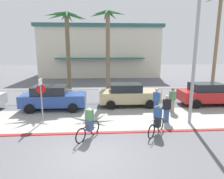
# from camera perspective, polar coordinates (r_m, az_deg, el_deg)

# --- Properties ---
(ground_plane) EXTENTS (80.00, 80.00, 0.00)m
(ground_plane) POSITION_cam_1_polar(r_m,az_deg,el_deg) (17.50, -5.14, -2.22)
(ground_plane) COLOR #5B5B60
(sidewalk_strip) EXTENTS (44.00, 4.00, 0.02)m
(sidewalk_strip) POSITION_cam_1_polar(r_m,az_deg,el_deg) (11.93, -5.80, -8.73)
(sidewalk_strip) COLOR #9E9E93
(sidewalk_strip) RESTS_ON ground
(curb_paint) EXTENTS (44.00, 0.24, 0.03)m
(curb_paint) POSITION_cam_1_polar(r_m,az_deg,el_deg) (10.08, -6.21, -12.61)
(curb_paint) COLOR maroon
(curb_paint) RESTS_ON ground
(building_backdrop) EXTENTS (19.02, 12.54, 7.97)m
(building_backdrop) POSITION_cam_1_polar(r_m,az_deg,el_deg) (34.56, -3.57, 11.21)
(building_backdrop) COLOR beige
(building_backdrop) RESTS_ON ground
(rail_fence) EXTENTS (24.88, 0.08, 1.04)m
(rail_fence) POSITION_cam_1_polar(r_m,az_deg,el_deg) (15.85, -5.32, -0.55)
(rail_fence) COLOR white
(rail_fence) RESTS_ON ground
(stop_sign_bike_lane) EXTENTS (0.52, 0.56, 2.56)m
(stop_sign_bike_lane) POSITION_cam_1_polar(r_m,az_deg,el_deg) (11.66, -20.16, -1.32)
(stop_sign_bike_lane) COLOR gray
(stop_sign_bike_lane) RESTS_ON ground
(streetlight_curb) EXTENTS (0.24, 2.54, 7.50)m
(streetlight_curb) POSITION_cam_1_polar(r_m,az_deg,el_deg) (11.28, 23.96, 11.31)
(streetlight_curb) COLOR #9EA0A5
(streetlight_curb) RESTS_ON ground
(palm_tree_1) EXTENTS (3.60, 3.16, 7.37)m
(palm_tree_1) POSITION_cam_1_polar(r_m,az_deg,el_deg) (17.65, -13.12, 16.34)
(palm_tree_1) COLOR brown
(palm_tree_1) RESTS_ON ground
(palm_tree_2) EXTENTS (3.13, 2.88, 7.49)m
(palm_tree_2) POSITION_cam_1_polar(r_m,az_deg,el_deg) (17.18, -1.33, 16.01)
(palm_tree_2) COLOR #756047
(palm_tree_2) RESTS_ON ground
(palm_tree_3) EXTENTS (2.90, 3.18, 10.01)m
(palm_tree_3) POSITION_cam_1_polar(r_m,az_deg,el_deg) (24.65, 28.78, 16.58)
(palm_tree_3) COLOR #846B4C
(palm_tree_3) RESTS_ON ground
(car_blue_1) EXTENTS (4.40, 2.02, 1.69)m
(car_blue_1) POSITION_cam_1_polar(r_m,az_deg,el_deg) (14.20, -16.98, -2.27)
(car_blue_1) COLOR #284793
(car_blue_1) RESTS_ON ground
(car_tan_2) EXTENTS (4.40, 2.02, 1.69)m
(car_tan_2) POSITION_cam_1_polar(r_m,az_deg,el_deg) (14.57, 4.73, -1.47)
(car_tan_2) COLOR tan
(car_tan_2) RESTS_ON ground
(car_red_3) EXTENTS (4.40, 2.02, 1.69)m
(car_red_3) POSITION_cam_1_polar(r_m,az_deg,el_deg) (16.47, 26.54, -1.15)
(car_red_3) COLOR red
(car_red_3) RESTS_ON ground
(cyclist_red_0) EXTENTS (1.08, 1.54, 1.50)m
(cyclist_red_0) POSITION_cam_1_polar(r_m,az_deg,el_deg) (9.38, -6.83, -10.01)
(cyclist_red_0) COLOR black
(cyclist_red_0) RESTS_ON ground
(cyclist_blue_1) EXTENTS (1.22, 1.43, 1.50)m
(cyclist_blue_1) POSITION_cam_1_polar(r_m,az_deg,el_deg) (9.97, 13.17, -8.91)
(cyclist_blue_1) COLOR black
(cyclist_blue_1) RESTS_ON ground
(pedestrian_0) EXTENTS (0.48, 0.44, 1.67)m
(pedestrian_0) POSITION_cam_1_polar(r_m,az_deg,el_deg) (13.74, 17.36, -3.19)
(pedestrian_0) COLOR gray
(pedestrian_0) RESTS_ON ground
(pedestrian_1) EXTENTS (0.47, 0.42, 1.62)m
(pedestrian_1) POSITION_cam_1_polar(r_m,az_deg,el_deg) (11.68, 15.79, -5.78)
(pedestrian_1) COLOR #384C7A
(pedestrian_1) RESTS_ON ground
(pedestrian_2) EXTENTS (0.42, 0.47, 1.73)m
(pedestrian_2) POSITION_cam_1_polar(r_m,az_deg,el_deg) (12.93, 12.94, -3.68)
(pedestrian_2) COLOR #384C7A
(pedestrian_2) RESTS_ON ground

